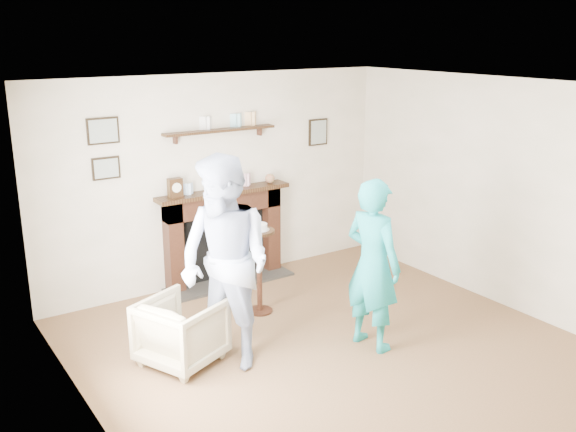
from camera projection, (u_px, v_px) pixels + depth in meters
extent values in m
plane|color=brown|center=(347.00, 360.00, 5.99)|extent=(5.00, 5.00, 0.00)
cube|color=beige|center=(219.00, 180.00, 7.65)|extent=(4.50, 0.04, 2.50)
cube|color=beige|center=(99.00, 287.00, 4.45)|extent=(0.04, 5.00, 2.50)
cube|color=beige|center=(515.00, 197.00, 6.84)|extent=(0.04, 5.00, 2.50)
cube|color=silver|center=(355.00, 88.00, 5.30)|extent=(4.50, 5.00, 0.04)
cube|color=black|center=(174.00, 247.00, 7.41)|extent=(0.18, 0.20, 1.10)
cube|color=black|center=(270.00, 229.00, 8.11)|extent=(0.18, 0.20, 1.10)
cube|color=black|center=(223.00, 203.00, 7.64)|extent=(1.50, 0.20, 0.24)
cube|color=black|center=(222.00, 245.00, 7.85)|extent=(1.14, 0.06, 0.86)
cube|color=#2D2B28|center=(230.00, 282.00, 7.81)|extent=(1.60, 0.44, 0.03)
cube|color=black|center=(224.00, 192.00, 7.58)|extent=(1.68, 0.26, 0.05)
cube|color=black|center=(220.00, 130.00, 7.42)|extent=(1.40, 0.15, 0.03)
cube|color=black|center=(103.00, 131.00, 6.72)|extent=(0.34, 0.03, 0.28)
cube|color=black|center=(106.00, 168.00, 6.83)|extent=(0.30, 0.03, 0.24)
cube|color=black|center=(318.00, 132.00, 8.28)|extent=(0.28, 0.03, 0.34)
cube|color=black|center=(175.00, 188.00, 7.21)|extent=(0.16, 0.09, 0.22)
cylinder|color=white|center=(177.00, 188.00, 7.17)|extent=(0.11, 0.01, 0.11)
sphere|color=green|center=(270.00, 178.00, 7.89)|extent=(0.12, 0.12, 0.12)
imported|color=tan|center=(183.00, 362.00, 5.96)|extent=(0.89, 0.88, 0.62)
imported|color=#AAC2D5|center=(228.00, 361.00, 5.96)|extent=(1.01, 1.14, 1.95)
imported|color=#22C1A8|center=(370.00, 345.00, 6.28)|extent=(0.50, 0.67, 1.67)
cylinder|color=black|center=(260.00, 311.00, 7.02)|extent=(0.28, 0.28, 0.02)
cylinder|color=black|center=(259.00, 272.00, 6.90)|extent=(0.06, 0.06, 0.89)
cylinder|color=black|center=(259.00, 231.00, 6.77)|extent=(0.33, 0.33, 0.03)
cylinder|color=silver|center=(259.00, 230.00, 6.76)|extent=(0.23, 0.23, 0.01)
cylinder|color=white|center=(259.00, 227.00, 6.75)|extent=(0.18, 0.18, 0.06)
cylinder|color=beige|center=(259.00, 221.00, 6.74)|extent=(0.01, 0.01, 0.05)
sphere|color=orange|center=(259.00, 218.00, 6.73)|extent=(0.02, 0.02, 0.02)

